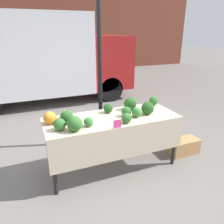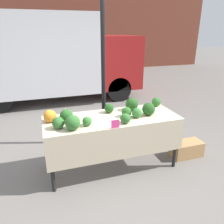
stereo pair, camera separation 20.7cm
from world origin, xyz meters
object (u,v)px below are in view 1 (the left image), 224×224
(price_sign, at_px, (117,124))
(produce_crate, at_px, (183,146))
(parked_truck, at_px, (40,56))
(orange_cauliflower, at_px, (50,118))

(price_sign, xyz_separation_m, produce_crate, (1.31, 0.24, -0.72))
(parked_truck, height_order, produce_crate, parked_truck)
(produce_crate, bearing_deg, price_sign, -169.49)
(price_sign, relative_size, produce_crate, 0.22)
(parked_truck, relative_size, orange_cauliflower, 27.83)
(orange_cauliflower, bearing_deg, produce_crate, -5.70)
(parked_truck, relative_size, price_sign, 42.64)
(price_sign, bearing_deg, orange_cauliflower, 149.27)
(parked_truck, distance_m, orange_cauliflower, 3.71)
(parked_truck, height_order, orange_cauliflower, parked_truck)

